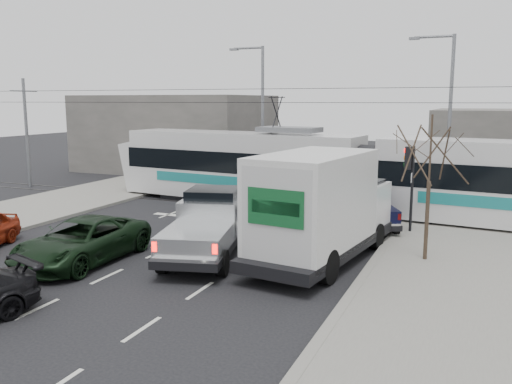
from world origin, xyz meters
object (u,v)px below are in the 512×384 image
at_px(street_lamp_far, 260,108).
at_px(silver_pickup, 209,223).
at_px(traffic_signal, 410,170).
at_px(street_lamp_near, 446,110).
at_px(tram, 369,174).
at_px(navy_pickup, 367,206).
at_px(green_car, 82,241).
at_px(box_truck, 321,208).
at_px(bare_tree, 430,155).

bearing_deg(street_lamp_far, silver_pickup, -74.34).
height_order(traffic_signal, street_lamp_near, street_lamp_near).
distance_m(tram, silver_pickup, 10.03).
relative_size(street_lamp_near, tram, 0.32).
distance_m(navy_pickup, green_car, 12.33).
distance_m(traffic_signal, street_lamp_far, 14.47).
distance_m(street_lamp_near, box_truck, 13.52).
bearing_deg(navy_pickup, silver_pickup, -148.65).
bearing_deg(tram, silver_pickup, -108.09).
bearing_deg(traffic_signal, street_lamp_near, 83.59).
bearing_deg(box_truck, green_car, -148.95).
relative_size(navy_pickup, green_car, 0.89).
bearing_deg(green_car, tram, 56.06).
height_order(tram, green_car, tram).
xyz_separation_m(box_truck, navy_pickup, (0.42, 6.03, -0.96)).
distance_m(bare_tree, street_lamp_near, 11.58).
bearing_deg(silver_pickup, tram, 51.51).
bearing_deg(navy_pickup, box_truck, -118.75).
height_order(box_truck, navy_pickup, box_truck).
relative_size(street_lamp_near, navy_pickup, 1.85).
bearing_deg(box_truck, street_lamp_far, 127.41).
distance_m(street_lamp_near, tram, 6.11).
xyz_separation_m(tram, navy_pickup, (0.42, -2.47, -1.09)).
relative_size(tram, box_truck, 3.53).
relative_size(street_lamp_far, tram, 0.32).
xyz_separation_m(street_lamp_far, green_car, (0.70, -18.04, -4.35)).
xyz_separation_m(box_truck, green_car, (-7.66, -3.28, -1.16)).
relative_size(bare_tree, tram, 0.18).
height_order(bare_tree, traffic_signal, bare_tree).
bearing_deg(street_lamp_near, navy_pickup, -111.94).
relative_size(tram, green_car, 5.18).
distance_m(box_truck, green_car, 8.42).
height_order(tram, silver_pickup, tram).
height_order(traffic_signal, tram, tram).
height_order(street_lamp_near, green_car, street_lamp_near).
relative_size(street_lamp_near, box_truck, 1.12).
bearing_deg(silver_pickup, green_car, -158.25).
bearing_deg(silver_pickup, street_lamp_far, 91.14).
xyz_separation_m(street_lamp_near, street_lamp_far, (-11.50, 2.00, 0.00)).
xyz_separation_m(street_lamp_near, silver_pickup, (-7.19, -13.39, -3.96)).
distance_m(street_lamp_near, green_car, 19.82).
distance_m(traffic_signal, green_car, 13.26).
distance_m(bare_tree, navy_pickup, 6.31).
height_order(traffic_signal, navy_pickup, traffic_signal).
bearing_deg(silver_pickup, street_lamp_near, 47.25).
xyz_separation_m(tram, green_car, (-7.67, -11.78, -1.29)).
height_order(street_lamp_near, street_lamp_far, same).
height_order(street_lamp_near, box_truck, street_lamp_near).
bearing_deg(street_lamp_far, tram, -36.80).
distance_m(bare_tree, tram, 8.19).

